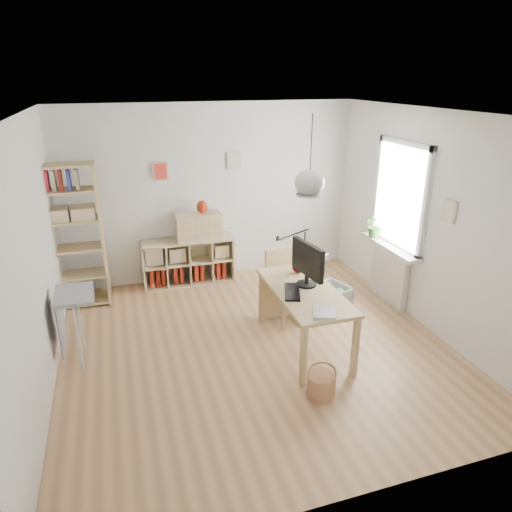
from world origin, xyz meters
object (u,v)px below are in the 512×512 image
object	(u,v)px
chair	(287,281)
drawer_chest	(199,226)
tall_bookshelf	(71,232)
storage_chest	(323,294)
cube_shelf	(187,264)
desk	(305,297)
monitor	(307,262)

from	to	relation	value
chair	drawer_chest	size ratio (longest dim) A/B	1.38
tall_bookshelf	chair	size ratio (longest dim) A/B	2.09
storage_chest	drawer_chest	distance (m)	2.13
cube_shelf	tall_bookshelf	xyz separation A→B (m)	(-1.56, -0.28, 0.79)
storage_chest	drawer_chest	xyz separation A→B (m)	(-1.45, 1.40, 0.70)
desk	drawer_chest	world-z (taller)	drawer_chest
desk	storage_chest	size ratio (longest dim) A/B	1.70
cube_shelf	tall_bookshelf	bearing A→B (deg)	-169.81
chair	storage_chest	bearing A→B (deg)	-1.71
cube_shelf	storage_chest	distance (m)	2.19
tall_bookshelf	chair	world-z (taller)	tall_bookshelf
chair	monitor	world-z (taller)	monitor
drawer_chest	chair	bearing A→B (deg)	-60.86
storage_chest	chair	bearing A→B (deg)	171.18
storage_chest	monitor	xyz separation A→B (m)	(-0.56, -0.68, 0.82)
tall_bookshelf	storage_chest	size ratio (longest dim) A/B	2.27
tall_bookshelf	monitor	world-z (taller)	tall_bookshelf
chair	storage_chest	size ratio (longest dim) A/B	1.09
chair	drawer_chest	bearing A→B (deg)	109.67
cube_shelf	drawer_chest	xyz separation A→B (m)	(0.21, -0.04, 0.62)
storage_chest	monitor	distance (m)	1.21
tall_bookshelf	storage_chest	world-z (taller)	tall_bookshelf
cube_shelf	tall_bookshelf	distance (m)	1.77
desk	storage_chest	distance (m)	1.10
cube_shelf	storage_chest	size ratio (longest dim) A/B	1.59
desk	tall_bookshelf	size ratio (longest dim) A/B	0.75
desk	drawer_chest	size ratio (longest dim) A/B	2.17
cube_shelf	monitor	xyz separation A→B (m)	(1.09, -2.12, 0.74)
tall_bookshelf	cube_shelf	bearing A→B (deg)	10.19
desk	cube_shelf	size ratio (longest dim) A/B	1.07
monitor	chair	bearing A→B (deg)	82.17
cube_shelf	drawer_chest	size ratio (longest dim) A/B	2.02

